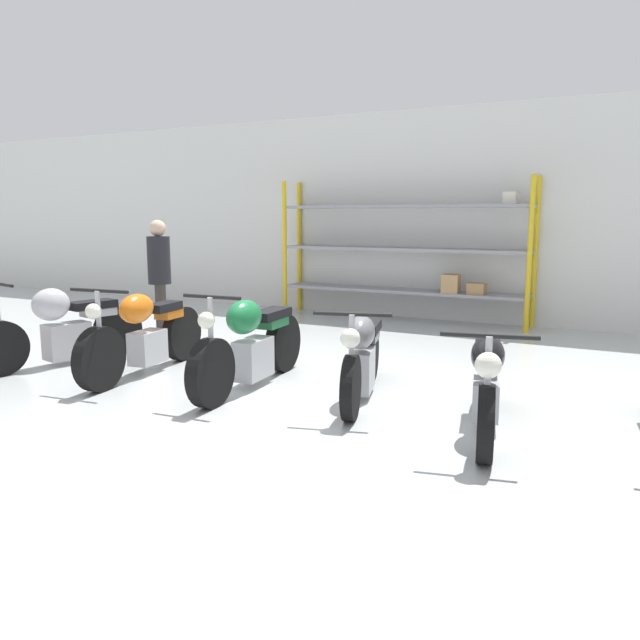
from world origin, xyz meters
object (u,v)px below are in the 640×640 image
motorcycle_black (487,381)px  person_browsing (159,271)px  motorcycle_orange (144,335)px  shelving_rack (408,251)px  motorcycle_silver (62,328)px  motorcycle_green (251,344)px  motorcycle_grey (362,355)px

motorcycle_black → person_browsing: person_browsing is taller
motorcycle_orange → person_browsing: (-1.09, 1.52, 0.57)m
motorcycle_orange → motorcycle_black: motorcycle_orange is taller
shelving_rack → motorcycle_silver: (-2.64, -5.02, -0.76)m
motorcycle_green → motorcycle_orange: bearing=-90.1°
shelving_rack → person_browsing: bearing=-126.1°
motorcycle_orange → person_browsing: bearing=-150.7°
motorcycle_silver → motorcycle_orange: 1.24m
motorcycle_green → motorcycle_silver: bearing=-90.2°
motorcycle_green → shelving_rack: bearing=175.7°
motorcycle_green → motorcycle_grey: (1.19, 0.18, -0.03)m
motorcycle_black → motorcycle_grey: bearing=-121.2°
motorcycle_orange → person_browsing: size_ratio=1.26×
motorcycle_green → person_browsing: (-2.48, 1.42, 0.56)m
shelving_rack → motorcycle_orange: bearing=-105.9°
motorcycle_orange → person_browsing: person_browsing is taller
motorcycle_silver → motorcycle_black: (5.14, -0.08, -0.01)m
motorcycle_black → person_browsing: 5.30m
shelving_rack → motorcycle_green: bearing=-90.2°
motorcycle_black → motorcycle_silver: bearing=-103.4°
motorcycle_grey → motorcycle_green: bearing=-96.8°
motorcycle_grey → motorcycle_black: motorcycle_grey is taller
shelving_rack → motorcycle_orange: shelving_rack is taller
motorcycle_silver → motorcycle_green: bearing=107.7°
shelving_rack → motorcycle_silver: shelving_rack is taller
motorcycle_grey → person_browsing: size_ratio=1.14×
motorcycle_orange → motorcycle_green: bearing=87.6°
person_browsing → motorcycle_green: bearing=100.9°
motorcycle_green → person_browsing: bearing=-123.9°
motorcycle_silver → person_browsing: size_ratio=1.21×
motorcycle_silver → motorcycle_green: motorcycle_green is taller
motorcycle_grey → motorcycle_black: bearing=55.7°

